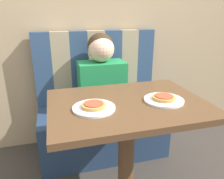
{
  "coord_description": "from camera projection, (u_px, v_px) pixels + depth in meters",
  "views": [
    {
      "loc": [
        -0.39,
        -1.09,
        1.26
      ],
      "look_at": [
        0.0,
        0.33,
        0.73
      ],
      "focal_mm": 35.0,
      "sensor_mm": 36.0,
      "label": 1
    }
  ],
  "objects": [
    {
      "name": "pizza_left",
      "position": [
        94.0,
        105.0,
        1.15
      ],
      "size": [
        0.13,
        0.13,
        0.02
      ],
      "color": "#C68E47",
      "rests_on": "plate_left"
    },
    {
      "name": "booth_backrest",
      "position": [
        96.0,
        67.0,
        2.06
      ],
      "size": [
        1.12,
        0.09,
        0.66
      ],
      "color": "navy",
      "rests_on": "booth_seat"
    },
    {
      "name": "plate_right",
      "position": [
        164.0,
        100.0,
        1.26
      ],
      "size": [
        0.23,
        0.23,
        0.01
      ],
      "color": "white",
      "rests_on": "dining_table"
    },
    {
      "name": "person",
      "position": [
        101.0,
        74.0,
        1.86
      ],
      "size": [
        0.39,
        0.25,
        0.66
      ],
      "color": "#1E8447",
      "rests_on": "booth_seat"
    },
    {
      "name": "pizza_right",
      "position": [
        164.0,
        97.0,
        1.25
      ],
      "size": [
        0.13,
        0.13,
        0.02
      ],
      "color": "#C68E47",
      "rests_on": "plate_right"
    },
    {
      "name": "plate_left",
      "position": [
        94.0,
        108.0,
        1.15
      ],
      "size": [
        0.23,
        0.23,
        0.01
      ],
      "color": "white",
      "rests_on": "dining_table"
    },
    {
      "name": "dining_table",
      "position": [
        127.0,
        120.0,
        1.29
      ],
      "size": [
        0.89,
        0.65,
        0.77
      ],
      "color": "brown",
      "rests_on": "ground_plane"
    },
    {
      "name": "wall_back",
      "position": [
        93.0,
        7.0,
        1.97
      ],
      "size": [
        7.0,
        0.05,
        2.6
      ],
      "color": "tan",
      "rests_on": "ground_plane"
    },
    {
      "name": "booth_seat",
      "position": [
        103.0,
        130.0,
        2.04
      ],
      "size": [
        1.12,
        0.54,
        0.44
      ],
      "color": "navy",
      "rests_on": "ground_plane"
    }
  ]
}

